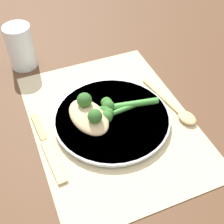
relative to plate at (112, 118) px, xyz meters
name	(u,v)px	position (x,y,z in m)	size (l,w,h in m)	color
ground_plane	(112,122)	(0.00, 0.00, -0.01)	(3.00, 3.00, 0.00)	brown
placemat	(112,122)	(0.00, 0.00, -0.01)	(0.47, 0.35, 0.00)	beige
plate	(112,118)	(0.00, 0.00, 0.00)	(0.26, 0.26, 0.01)	silver
chicken_fillet	(89,117)	(0.01, 0.05, 0.02)	(0.13, 0.09, 0.03)	#DBBC89
pesto_dollop_primary	(84,100)	(0.03, 0.05, 0.05)	(0.03, 0.03, 0.03)	#336628
pesto_dollop_secondary	(95,116)	(-0.02, 0.05, 0.05)	(0.03, 0.03, 0.03)	#336628
broccoli_stalk_rear	(109,113)	(0.00, 0.01, 0.02)	(0.05, 0.12, 0.03)	green
broccoli_stalk_right	(116,105)	(0.02, -0.02, 0.02)	(0.05, 0.14, 0.03)	green
knife	(47,145)	(-0.01, 0.15, -0.01)	(0.20, 0.03, 0.01)	tan
spoon	(180,112)	(-0.04, -0.16, 0.00)	(0.19, 0.05, 0.01)	tan
water_glass	(21,47)	(0.29, 0.14, 0.05)	(0.07, 0.07, 0.12)	silver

